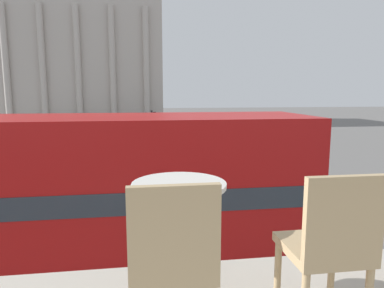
% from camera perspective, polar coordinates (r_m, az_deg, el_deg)
% --- Properties ---
extents(double_decker_bus, '(10.89, 2.73, 4.19)m').
position_cam_1_polar(double_decker_bus, '(8.14, -20.17, -8.81)').
color(double_decker_bus, black).
rests_on(double_decker_bus, ground_plane).
extents(cafe_dining_table, '(0.60, 0.60, 0.73)m').
position_cam_1_polar(cafe_dining_table, '(2.23, -2.16, -11.32)').
color(cafe_dining_table, '#2D2D30').
rests_on(cafe_dining_table, cafe_floor_slab).
extents(cafe_chair_0, '(0.40, 0.40, 0.91)m').
position_cam_1_polar(cafe_chair_0, '(1.69, -3.27, -18.80)').
color(cafe_chair_0, tan).
rests_on(cafe_chair_0, cafe_floor_slab).
extents(cafe_chair_1, '(0.40, 0.40, 0.91)m').
position_cam_1_polar(cafe_chair_1, '(1.96, 21.90, -15.39)').
color(cafe_chair_1, tan).
rests_on(cafe_chair_1, cafe_floor_slab).
extents(plaza_building_left, '(25.24, 13.98, 20.61)m').
position_cam_1_polar(plaza_building_left, '(60.37, -17.41, 13.58)').
color(plaza_building_left, '#BCB2A8').
rests_on(plaza_building_left, ground_plane).
extents(traffic_light_near, '(0.42, 0.24, 3.68)m').
position_cam_1_polar(traffic_light_near, '(13.91, -19.32, -1.33)').
color(traffic_light_near, black).
rests_on(traffic_light_near, ground_plane).
extents(traffic_light_mid, '(0.42, 0.24, 3.54)m').
position_cam_1_polar(traffic_light_mid, '(22.34, -6.50, 2.47)').
color(traffic_light_mid, black).
rests_on(traffic_light_mid, ground_plane).
extents(car_maroon, '(4.20, 1.93, 1.35)m').
position_cam_1_polar(car_maroon, '(32.29, -10.00, 1.39)').
color(car_maroon, black).
rests_on(car_maroon, ground_plane).
extents(pedestrian_grey, '(0.32, 0.32, 1.61)m').
position_cam_1_polar(pedestrian_grey, '(26.23, 0.36, 0.35)').
color(pedestrian_grey, '#282B33').
rests_on(pedestrian_grey, ground_plane).
extents(pedestrian_red, '(0.32, 0.32, 1.82)m').
position_cam_1_polar(pedestrian_red, '(33.07, -0.16, 2.32)').
color(pedestrian_red, '#282B33').
rests_on(pedestrian_red, ground_plane).
extents(pedestrian_blue, '(0.32, 0.32, 1.61)m').
position_cam_1_polar(pedestrian_blue, '(33.68, -22.86, 1.51)').
color(pedestrian_blue, '#282B33').
rests_on(pedestrian_blue, ground_plane).
extents(pedestrian_white, '(0.32, 0.32, 1.82)m').
position_cam_1_polar(pedestrian_white, '(20.64, -26.45, -2.45)').
color(pedestrian_white, '#282B33').
rests_on(pedestrian_white, ground_plane).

